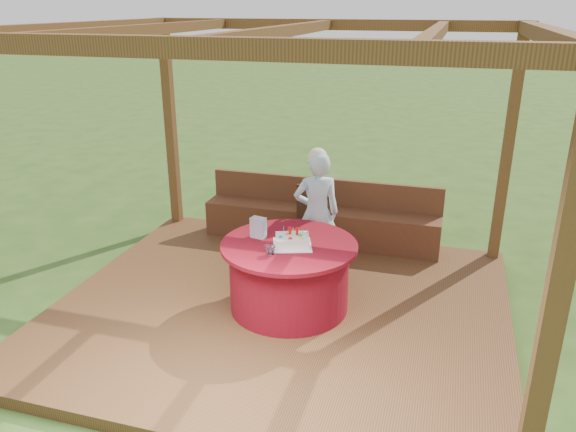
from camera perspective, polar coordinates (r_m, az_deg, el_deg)
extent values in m
plane|color=#2E4F1A|center=(5.88, -0.71, -9.99)|extent=(60.00, 60.00, 0.00)
cube|color=brown|center=(5.85, -0.71, -9.49)|extent=(4.50, 4.00, 0.12)
cube|color=brown|center=(3.40, 25.32, -9.26)|extent=(0.12, 0.12, 2.60)
cube|color=brown|center=(7.79, -11.82, 8.58)|extent=(0.12, 0.12, 2.60)
cube|color=brown|center=(6.91, 21.38, 6.07)|extent=(0.12, 0.12, 2.60)
cube|color=brown|center=(3.31, -11.02, 16.49)|extent=(4.50, 0.14, 0.12)
cube|color=brown|center=(6.87, 4.10, 18.84)|extent=(4.50, 0.14, 0.12)
cube|color=brown|center=(6.04, -21.48, 17.28)|extent=(0.14, 4.00, 0.12)
cube|color=brown|center=(4.87, 24.95, 16.28)|extent=(0.14, 4.00, 0.12)
cube|color=brown|center=(5.58, -14.35, 17.84)|extent=(0.10, 3.70, 0.10)
cube|color=brown|center=(5.06, -0.85, 18.20)|extent=(0.10, 3.70, 0.10)
cube|color=brown|center=(4.83, 14.77, 17.44)|extent=(0.10, 3.70, 0.10)
cube|color=brown|center=(7.20, 3.29, -0.95)|extent=(3.00, 0.42, 0.45)
cube|color=brown|center=(7.23, 3.69, 2.50)|extent=(3.00, 0.06, 0.35)
cylinder|color=maroon|center=(5.62, 0.11, -6.27)|extent=(1.18, 1.18, 0.66)
cylinder|color=maroon|center=(5.47, 0.11, -3.01)|extent=(1.34, 1.34, 0.04)
cube|color=#362011|center=(6.75, 2.31, -0.93)|extent=(0.44, 0.44, 0.05)
cylinder|color=#362011|center=(6.70, 0.76, -2.90)|extent=(0.04, 0.04, 0.39)
cylinder|color=#362011|center=(6.66, 3.44, -3.08)|extent=(0.04, 0.04, 0.39)
cylinder|color=#362011|center=(6.99, 1.18, -1.87)|extent=(0.04, 0.04, 0.39)
cylinder|color=#362011|center=(6.95, 3.75, -2.05)|extent=(0.04, 0.04, 0.39)
cube|color=#362011|center=(6.83, 2.54, 1.37)|extent=(0.40, 0.08, 0.45)
imported|color=#9CC6E7|center=(6.23, 2.92, 0.23)|extent=(0.60, 0.51, 1.41)
sphere|color=white|center=(6.03, 3.03, 5.96)|extent=(0.21, 0.21, 0.21)
cube|color=white|center=(5.43, 0.44, -2.97)|extent=(0.46, 0.46, 0.01)
cube|color=white|center=(5.41, 0.44, -2.49)|extent=(0.38, 0.34, 0.09)
cylinder|color=red|center=(5.42, 0.20, -1.49)|extent=(0.03, 0.03, 0.07)
cylinder|color=red|center=(5.40, 0.92, -1.57)|extent=(0.03, 0.03, 0.07)
sphere|color=blue|center=(5.36, -0.77, -2.05)|extent=(0.04, 0.04, 0.04)
sphere|color=red|center=(5.32, 0.23, -2.21)|extent=(0.04, 0.04, 0.04)
sphere|color=yellow|center=(5.32, 1.33, -2.25)|extent=(0.04, 0.04, 0.04)
sphere|color=orange|center=(5.42, -0.11, -1.78)|extent=(0.04, 0.04, 0.04)
sphere|color=green|center=(5.39, 1.24, -1.90)|extent=(0.04, 0.04, 0.04)
cube|color=#E292C8|center=(5.58, -3.03, -1.18)|extent=(0.16, 0.12, 0.21)
imported|color=white|center=(5.21, -1.81, -3.52)|extent=(0.12, 0.12, 0.09)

